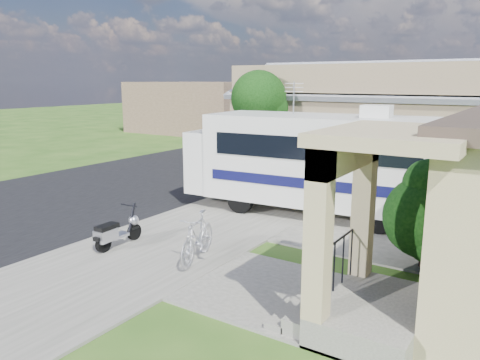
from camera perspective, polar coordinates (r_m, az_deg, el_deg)
The scene contains 18 objects.
ground at distance 11.68m, azimuth -4.74°, elevation -8.70°, with size 120.00×120.00×0.00m, color #234913.
street_slab at distance 23.78m, azimuth -4.20°, elevation 2.05°, with size 9.00×80.00×0.02m, color black.
sidewalk_slab at distance 20.54m, azimuth 10.36°, elevation 0.35°, with size 4.00×80.00×0.06m, color #5A5951.
driveway_slab at distance 14.68m, azimuth 10.91°, elevation -4.40°, with size 7.00×6.00×0.05m, color #5A5951.
walk_slab at distance 9.40m, azimuth 6.33°, elevation -13.91°, with size 4.00×3.00×0.05m, color #5A5951.
warehouse at distance 23.63m, azimuth 16.60°, elevation 6.37°, with size 12.50×8.40×5.04m.
distant_bldg_far at distance 38.78m, azimuth -4.64°, elevation 8.87°, with size 10.00×8.00×4.00m, color brown.
distant_bldg_near at distance 47.88m, azimuth 6.26°, elevation 8.96°, with size 8.00×7.00×3.20m, color #826A51.
street_tree_a at distance 20.51m, azimuth 2.60°, elevation 9.59°, with size 2.44×2.40×4.58m.
street_tree_b at distance 29.55m, azimuth 12.73°, elevation 10.34°, with size 2.44×2.40×4.73m.
street_tree_c at distance 38.10m, azimuth 17.59°, elevation 9.97°, with size 2.44×2.40×4.42m.
motorhome at distance 14.62m, azimuth 8.98°, elevation 2.49°, with size 8.09×3.18×4.05m.
shrub at distance 11.07m, azimuth 22.11°, elevation -3.82°, with size 2.03×1.93×2.49m.
scooter at distance 12.05m, azimuth -14.91°, elevation -6.14°, with size 0.53×1.51×0.99m.
bicycle at distance 10.85m, azimuth -5.19°, elevation -7.22°, with size 0.52×1.85×1.11m, color #B5B4BC.
pickup_truck at distance 25.38m, azimuth 3.36°, elevation 4.72°, with size 2.97×6.43×1.79m, color silver.
van at distance 31.21m, azimuth 8.54°, elevation 6.02°, with size 2.57×6.32×1.83m, color silver.
garden_hose at distance 9.71m, azimuth 10.52°, elevation -12.82°, with size 0.36×0.36×0.16m, color #136023.
Camera 1 is at (6.76, -8.57, 4.13)m, focal length 35.00 mm.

